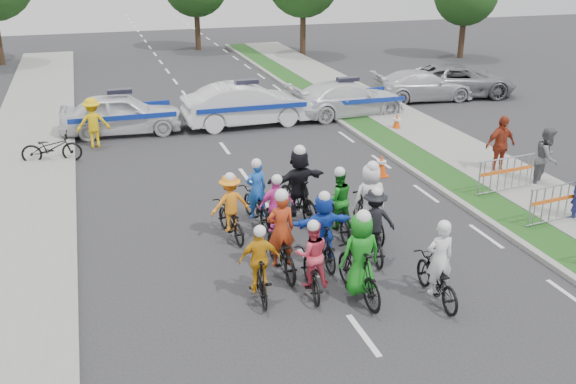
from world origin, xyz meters
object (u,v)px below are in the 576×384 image
object	(u,v)px
rider_9	(276,215)
civilian_suv	(458,80)
rider_0	(437,274)
cone_1	(397,122)
police_car_0	(122,114)
police_car_2	(347,98)
spectator_2	(500,145)
rider_3	(260,270)
barrier_1	(559,205)
cone_0	(381,165)
barrier_2	(506,176)
rider_7	(369,208)
rider_8	(337,209)
rider_11	(299,189)
civilian_sedan	(423,86)
rider_5	(322,233)
rider_10	(230,212)
rider_1	(360,265)
spectator_1	(547,158)
rider_4	(373,230)
parked_bike	(51,148)
rider_6	(281,245)
rider_12	(256,201)
marshal_hiviz	(93,123)
police_car_1	(247,105)

from	to	relation	value
rider_9	civilian_suv	xyz separation A→B (m)	(12.49, 12.35, 0.07)
rider_0	cone_1	size ratio (longest dim) A/B	2.57
police_car_0	civilian_suv	world-z (taller)	police_car_0
police_car_2	spectator_2	distance (m)	8.27
rider_0	rider_3	xyz separation A→B (m)	(-3.36, 1.13, 0.05)
rider_0	barrier_1	world-z (taller)	rider_0
rider_9	barrier_1	distance (m)	7.20
cone_0	barrier_2	bearing A→B (deg)	-42.80
police_car_0	barrier_1	bearing A→B (deg)	-135.77
rider_0	rider_7	size ratio (longest dim) A/B	0.90
cone_0	rider_8	bearing A→B (deg)	-129.10
rider_3	rider_11	distance (m)	4.04
rider_8	civilian_sedan	xyz separation A→B (m)	(9.00, 12.22, 0.01)
rider_5	rider_3	bearing A→B (deg)	30.51
rider_10	cone_1	world-z (taller)	rider_10
rider_1	rider_10	world-z (taller)	rider_1
rider_8	rider_0	bearing A→B (deg)	104.36
rider_10	spectator_1	distance (m)	9.62
rider_0	barrier_2	bearing A→B (deg)	-133.16
barrier_1	cone_0	distance (m)	5.42
rider_8	civilian_suv	size ratio (longest dim) A/B	0.34
spectator_2	cone_1	size ratio (longest dim) A/B	2.64
rider_0	rider_4	xyz separation A→B (m)	(-0.43, 2.11, 0.09)
barrier_2	parked_bike	xyz separation A→B (m)	(-12.40, 6.91, -0.06)
rider_11	police_car_2	bearing A→B (deg)	-130.54
rider_5	spectator_1	size ratio (longest dim) A/B	1.00
spectator_2	police_car_2	bearing A→B (deg)	96.22
rider_11	cone_0	distance (m)	4.27
barrier_2	parked_bike	world-z (taller)	barrier_2
rider_8	rider_6	bearing A→B (deg)	39.64
rider_1	rider_12	bearing A→B (deg)	-80.03
barrier_1	cone_1	distance (m)	9.11
rider_5	spectator_2	xyz separation A→B (m)	(7.30, 3.98, 0.17)
rider_3	rider_9	bearing A→B (deg)	-108.82
rider_5	barrier_1	distance (m)	6.46
police_car_2	civilian_sedan	bearing A→B (deg)	-75.93
rider_11	rider_0	bearing A→B (deg)	94.91
rider_8	spectator_1	xyz separation A→B (m)	(7.05, 1.26, 0.22)
rider_10	spectator_1	size ratio (longest dim) A/B	0.98
rider_6	rider_8	distance (m)	2.37
rider_11	civilian_suv	distance (m)	16.22
rider_6	rider_11	world-z (taller)	rider_11
spectator_1	marshal_hiviz	distance (m)	14.88
rider_6	rider_9	bearing A→B (deg)	-103.67
civilian_suv	spectator_1	bearing A→B (deg)	172.57
spectator_2	rider_12	bearing A→B (deg)	-176.48
rider_7	rider_12	distance (m)	2.91
rider_11	police_car_1	world-z (taller)	rider_11
rider_7	civilian_sedan	size ratio (longest dim) A/B	0.43
barrier_2	rider_0	bearing A→B (deg)	-136.48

